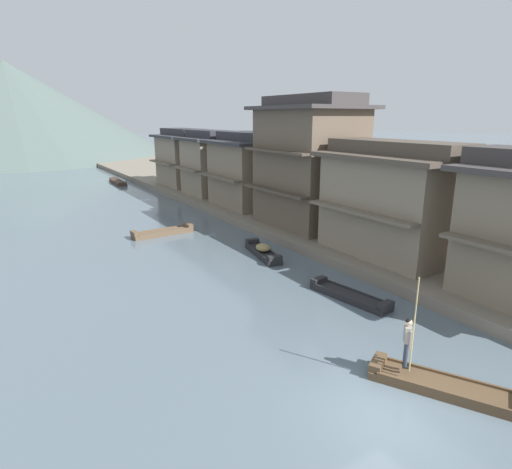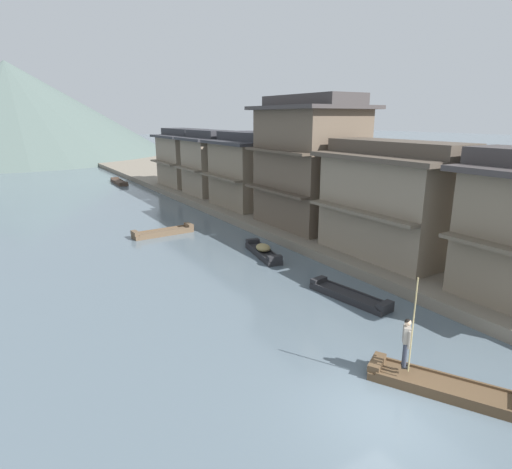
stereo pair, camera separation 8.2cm
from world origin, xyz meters
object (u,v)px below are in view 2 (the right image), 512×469
Objects in this scene: boatman_person at (407,337)px; house_waterfront_end at (185,158)px; boat_foreground_poled at (445,388)px; boat_moored_second at (163,232)px; house_waterfront_far at (210,163)px; boat_moored_third at (263,252)px; house_waterfront_tall at (309,163)px; boat_moored_far at (349,296)px; house_waterfront_second at (393,200)px; boat_moored_nearest at (119,182)px; house_waterfront_narrow at (253,170)px.

boatman_person is 0.43× the size of house_waterfront_end.
boat_moored_second is at bearing 92.85° from boat_foreground_poled.
house_waterfront_far is 0.87× the size of house_waterfront_end.
boat_moored_second is 13.88m from house_waterfront_far.
boat_moored_third is 7.92m from house_waterfront_tall.
house_waterfront_second is at bearing 25.99° from boat_moored_far.
boat_moored_far is at bearing -101.79° from house_waterfront_far.
boat_foreground_poled is 47.21m from boat_moored_nearest.
boatman_person is 13.07m from boat_moored_third.
house_waterfront_second is 7.84m from house_waterfront_tall.
house_waterfront_far reaches higher than boat_moored_nearest.
house_waterfront_tall is (8.00, 16.82, 4.69)m from boat_foreground_poled.
house_waterfront_tall reaches higher than house_waterfront_second.
boat_moored_nearest is 0.77× the size of house_waterfront_narrow.
house_waterfront_narrow is (0.33, 7.93, -1.30)m from house_waterfront_tall.
boatman_person is at bearing -93.86° from boat_moored_nearest.
house_waterfront_tall is at bearing -26.34° from boat_moored_second.
house_waterfront_second is 1.30× the size of house_waterfront_far.
house_waterfront_second is at bearing 49.88° from boat_foreground_poled.
house_waterfront_tall reaches higher than house_waterfront_end.
house_waterfront_second is at bearing -82.27° from boat_moored_nearest.
boatman_person is 0.70× the size of boat_moored_second.
boat_moored_nearest is 38.54m from house_waterfront_second.
boat_moored_far is 25.95m from house_waterfront_far.
house_waterfront_tall reaches higher than boat_moored_third.
boat_moored_third is at bearing -65.89° from boat_moored_second.
boat_moored_nearest is at bearing 104.57° from house_waterfront_narrow.
house_waterfront_end is at bearing 89.84° from house_waterfront_second.
house_waterfront_second and house_waterfront_far have the same top height.
house_waterfront_far is 6.82m from house_waterfront_end.
house_waterfront_tall is at bearing 87.59° from house_waterfront_second.
boat_foreground_poled is 21.33m from boat_moored_second.
boat_moored_nearest is 1.31× the size of boat_moored_far.
house_waterfront_end is at bearing 77.41° from boatman_person.
house_waterfront_tall reaches higher than house_waterfront_far.
boat_moored_third reaches higher than boat_moored_second.
house_waterfront_far and house_waterfront_end have the same top height.
boat_moored_nearest is 40.67m from boat_moored_far.
house_waterfront_end is (0.08, 29.37, 0.01)m from house_waterfront_second.
house_waterfront_narrow is at bearing 87.59° from house_waterfront_second.
boat_moored_second is 1.07× the size of boat_moored_third.
house_waterfront_second is at bearing -92.41° from house_waterfront_narrow.
boat_moored_nearest is at bearing 86.14° from boatman_person.
boat_moored_far is (2.28, 6.48, 0.00)m from boat_foreground_poled.
boat_foreground_poled is 12.38m from house_waterfront_second.
house_waterfront_far reaches higher than boat_moored_second.
house_waterfront_far is at bearing 50.27° from boat_moored_second.
boat_moored_nearest is at bearing 89.68° from boat_moored_third.
house_waterfront_end is (-0.58, 13.72, 0.00)m from house_waterfront_narrow.
boat_moored_far is (-0.04, -7.26, -0.11)m from boat_moored_third.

